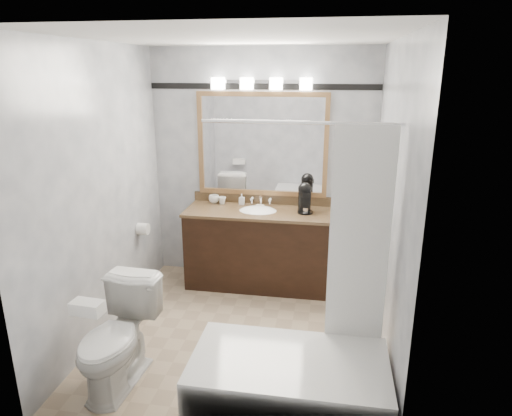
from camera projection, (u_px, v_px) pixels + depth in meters
name	position (u px, v px, depth m)	size (l,w,h in m)	color
room	(238.00, 201.00, 3.71)	(2.42, 2.62, 2.52)	tan
vanity	(258.00, 246.00, 4.91)	(1.53, 0.58, 0.97)	black
mirror	(262.00, 145.00, 4.85)	(1.40, 0.04, 1.10)	#A7794B
vanity_light_bar	(261.00, 83.00, 4.61)	(1.02, 0.14, 0.12)	silver
accent_stripe	(262.00, 86.00, 4.68)	(2.40, 0.01, 0.06)	black
bathtub	(293.00, 379.00, 3.06)	(1.30, 0.75, 1.96)	white
tp_roll	(143.00, 229.00, 4.68)	(0.12, 0.12, 0.11)	white
toilet	(117.00, 338.00, 3.34)	(0.44, 0.77, 0.78)	white
tissue_box	(87.00, 308.00, 2.90)	(0.20, 0.11, 0.08)	white
coffee_maker	(305.00, 197.00, 4.70)	(0.16, 0.20, 0.31)	black
cup_left	(214.00, 199.00, 5.04)	(0.11, 0.11, 0.09)	white
cup_right	(222.00, 200.00, 5.00)	(0.08, 0.08, 0.08)	white
soap_bottle_a	(242.00, 199.00, 4.98)	(0.05, 0.05, 0.12)	white
soap_bar	(260.00, 206.00, 4.90)	(0.08, 0.05, 0.03)	beige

